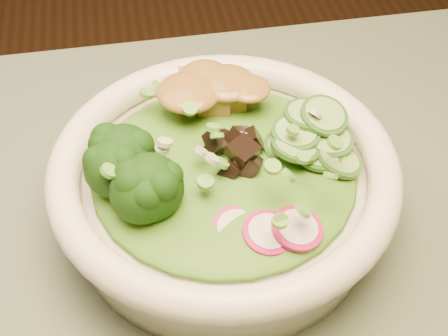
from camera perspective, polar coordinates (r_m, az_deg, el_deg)
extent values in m
cube|color=#495647|center=(0.52, 13.93, -14.25)|extent=(1.20, 0.80, 0.03)
cylinder|color=white|center=(0.53, 0.00, -2.59)|extent=(0.25, 0.25, 0.05)
torus|color=white|center=(0.50, 0.00, 0.11)|extent=(0.28, 0.28, 0.03)
ellipsoid|color=#295B13|center=(0.50, 0.00, 0.08)|extent=(0.21, 0.21, 0.03)
ellipsoid|color=brown|center=(0.53, -1.65, 7.13)|extent=(0.07, 0.06, 0.02)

